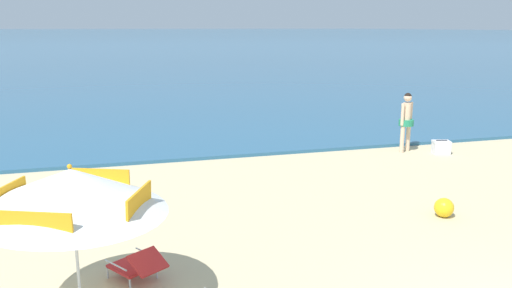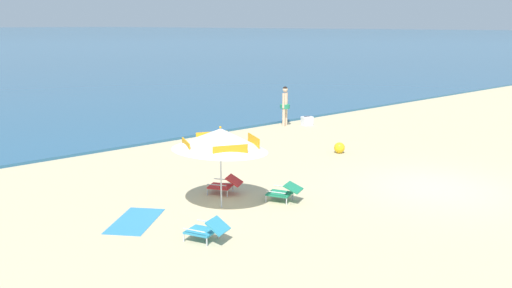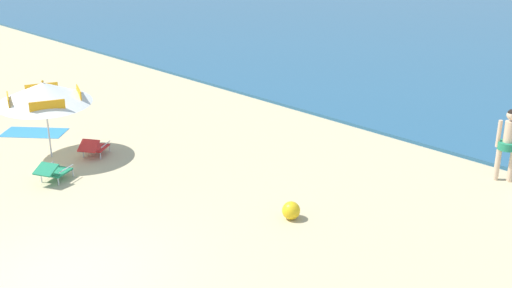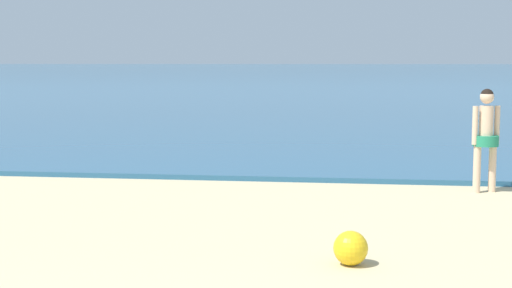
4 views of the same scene
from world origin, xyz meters
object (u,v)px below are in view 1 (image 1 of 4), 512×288
Objects in this scene: person_standing_near_shore at (406,118)px; cooler_box at (441,147)px; lounge_chair_facing_sea at (137,265)px; beach_ball at (444,208)px; beach_umbrella_striped_main at (71,190)px.

person_standing_near_shore is 3.19× the size of cooler_box.
beach_ball is (6.08, 1.08, -0.08)m from lounge_chair_facing_sea.
person_standing_near_shore is at bearing 37.69° from beach_umbrella_striped_main.
cooler_box is (0.92, -0.53, -0.84)m from person_standing_near_shore.
lounge_chair_facing_sea reaches higher than cooler_box.
cooler_box is (9.25, 5.68, -0.07)m from lounge_chair_facing_sea.
lounge_chair_facing_sea is at bearing 46.94° from beach_umbrella_striped_main.
beach_umbrella_striped_main is at bearing -133.06° from lounge_chair_facing_sea.
cooler_box is 1.45× the size of beach_ball.
lounge_chair_facing_sea is 10.85m from cooler_box.
beach_ball is (-3.17, -4.60, -0.01)m from cooler_box.
beach_umbrella_striped_main is 3.08× the size of lounge_chair_facing_sea.
person_standing_near_shore reaches higher than beach_ball.
person_standing_near_shore reaches higher than cooler_box.
beach_umbrella_striped_main reaches higher than beach_ball.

